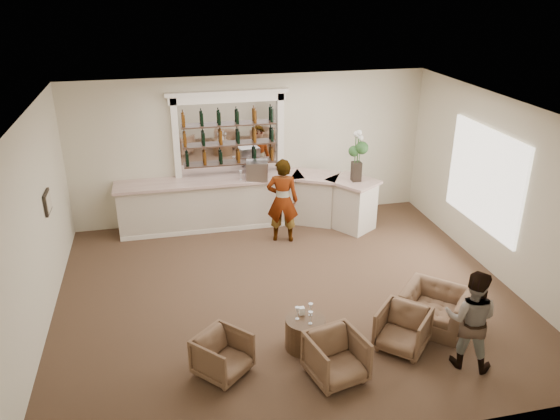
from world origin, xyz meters
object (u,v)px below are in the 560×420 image
at_px(espresso_machine, 257,170).
at_px(sommelier, 282,200).
at_px(flower_vase, 357,153).
at_px(cocktail_table, 305,333).
at_px(guest, 471,319).
at_px(armchair_center, 336,357).
at_px(armchair_left, 223,355).
at_px(bar_counter, 249,202).
at_px(armchair_right, 403,329).
at_px(armchair_far, 435,308).

bearing_deg(espresso_machine, sommelier, -53.12).
bearing_deg(flower_vase, cocktail_table, -119.24).
bearing_deg(flower_vase, guest, -89.86).
distance_m(cocktail_table, armchair_center, 0.81).
bearing_deg(cocktail_table, armchair_left, -165.80).
distance_m(sommelier, armchair_left, 4.42).
distance_m(bar_counter, guest, 5.88).
xyz_separation_m(bar_counter, espresso_machine, (0.18, -0.08, 0.77)).
height_order(armchair_right, espresso_machine, espresso_machine).
distance_m(bar_counter, armchair_left, 5.02).
relative_size(sommelier, armchair_far, 1.83).
bearing_deg(armchair_far, armchair_left, -130.09).
relative_size(armchair_left, flower_vase, 0.61).
height_order(armchair_left, espresso_machine, espresso_machine).
relative_size(bar_counter, armchair_far, 5.74).
bearing_deg(flower_vase, armchair_left, -129.52).
relative_size(bar_counter, armchair_left, 8.26).
xyz_separation_m(sommelier, armchair_center, (-0.25, -4.43, -0.57)).
bearing_deg(espresso_machine, armchair_far, -54.09).
distance_m(guest, armchair_center, 1.99).
bearing_deg(armchair_left, bar_counter, 33.30).
distance_m(armchair_right, espresso_machine, 5.08).
distance_m(cocktail_table, flower_vase, 4.70).
xyz_separation_m(armchair_left, armchair_center, (1.54, -0.44, 0.03)).
height_order(guest, armchair_center, guest).
height_order(sommelier, armchair_center, sommelier).
height_order(bar_counter, espresso_machine, espresso_machine).
height_order(guest, armchair_far, guest).
height_order(bar_counter, armchair_center, bar_counter).
height_order(guest, armchair_left, guest).
relative_size(guest, armchair_right, 2.10).
relative_size(cocktail_table, sommelier, 0.33).
bearing_deg(flower_vase, espresso_machine, 164.46).
bearing_deg(armchair_center, flower_vase, 54.17).
height_order(bar_counter, guest, guest).
relative_size(cocktail_table, armchair_far, 0.61).
bearing_deg(armchair_right, guest, 7.47).
bearing_deg(armchair_right, armchair_left, -136.38).
xyz_separation_m(cocktail_table, espresso_machine, (0.10, 4.45, 1.09)).
relative_size(armchair_left, armchair_right, 0.95).
bearing_deg(armchair_center, armchair_left, 150.85).
distance_m(armchair_center, armchair_right, 1.27).
height_order(armchair_center, espresso_machine, espresso_machine).
height_order(cocktail_table, armchair_left, armchair_left).
bearing_deg(bar_counter, armchair_center, -86.51).
height_order(sommelier, armchair_left, sommelier).
height_order(armchair_center, armchair_right, armchair_center).
height_order(bar_counter, armchair_left, bar_counter).
xyz_separation_m(cocktail_table, armchair_left, (-1.30, -0.33, 0.07)).
distance_m(bar_counter, armchair_center, 5.31).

